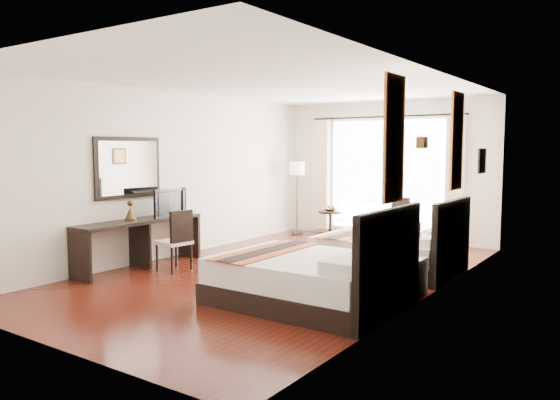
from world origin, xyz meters
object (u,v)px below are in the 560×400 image
Objects in this scene: console_desk at (140,244)px; fruit_bowl at (330,210)px; desk_chair at (175,252)px; floor_lamp at (297,173)px; vase at (401,254)px; side_table at (330,225)px; bed_near at (313,278)px; table_lamp at (410,233)px; nightstand at (405,277)px; bed_far at (392,252)px; window_chair at (395,231)px; television at (166,202)px.

fruit_bowl is (1.07, 4.09, 0.21)m from console_desk.
floor_lamp is at bearing -78.32° from desk_chair.
side_table is at bearing 130.34° from vase.
table_lamp is (0.77, 1.09, 0.47)m from bed_near.
vase is at bearing 9.05° from console_desk.
nightstand is at bearing 86.09° from vase.
bed_far is (0.07, 2.19, -0.02)m from bed_near.
table_lamp is (-0.01, 0.15, 0.55)m from nightstand.
bed_far is at bearing -42.87° from fruit_bowl.
console_desk is at bearing 23.13° from desk_chair.
side_table is (-2.93, 3.45, -0.28)m from vase.
window_chair is (-1.49, 3.38, -0.28)m from vase.
desk_chair reaches higher than console_desk.
window_chair is (-1.50, 3.24, 0.04)m from nightstand.
television reaches higher than bed_far.
vase reaches higher than nightstand.
window_chair is at bearing 113.85° from vase.
floor_lamp is (-0.36, 3.97, 1.04)m from desk_chair.
window_chair is at bearing -2.90° from fruit_bowl.
desk_chair is at bearing -172.28° from vase.
bed_far is at bearing -73.30° from television.
vase is at bearing -42.87° from floor_lamp.
fruit_bowl is (0.85, -0.06, -0.73)m from floor_lamp.
bed_far is at bearing 122.78° from table_lamp.
desk_chair is at bearing -169.97° from nightstand.
console_desk is 0.82m from television.
floor_lamp is 2.51m from window_chair.
table_lamp is 3.47m from window_chair.
floor_lamp reaches higher than fruit_bowl.
fruit_bowl is at bearing -90.64° from desk_chair.
side_table is 2.40× the size of fruit_bowl.
television reaches higher than console_desk.
bed_near reaches higher than desk_chair.
television is (-3.98, -0.09, 0.42)m from vase.
desk_chair is 3.95m from side_table.
bed_near is 3.23m from console_desk.
console_desk is at bearing -170.95° from vase.
bed_far is 2.16× the size of desk_chair.
table_lamp reaches higher than side_table.
table_lamp is 0.45× the size of desk_chair.
vase is 4.05m from console_desk.
fruit_bowl is (-2.93, 3.16, -0.20)m from table_lamp.
window_chair is (1.44, -0.07, 0.00)m from side_table.
desk_chair is at bearing -12.79° from window_chair.
bed_near is 1.14m from vase.
fruit_bowl is (-2.94, 3.31, 0.35)m from nightstand.
bed_near is 3.35m from television.
nightstand is at bearing -48.37° from side_table.
nightstand is at bearing 38.72° from window_chair.
fruit_bowl is (-2.16, 4.25, 0.28)m from bed_near.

